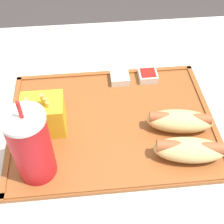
# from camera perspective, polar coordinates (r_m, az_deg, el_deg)

# --- Properties ---
(dining_table) EXTENTS (1.00, 0.87, 0.73)m
(dining_table) POSITION_cam_1_polar(r_m,az_deg,el_deg) (1.02, -1.99, -15.92)
(dining_table) COLOR beige
(dining_table) RESTS_ON ground_plane
(food_tray) EXTENTS (0.46, 0.35, 0.01)m
(food_tray) POSITION_cam_1_polar(r_m,az_deg,el_deg) (0.71, 0.00, -1.89)
(food_tray) COLOR brown
(food_tray) RESTS_ON dining_table
(soda_cup) EXTENTS (0.08, 0.08, 0.19)m
(soda_cup) POSITION_cam_1_polar(r_m,az_deg,el_deg) (0.59, -14.55, -6.06)
(soda_cup) COLOR red
(soda_cup) RESTS_ON food_tray
(hot_dog_far) EXTENTS (0.15, 0.08, 0.05)m
(hot_dog_far) POSITION_cam_1_polar(r_m,az_deg,el_deg) (0.65, 13.93, -6.68)
(hot_dog_far) COLOR #DBB270
(hot_dog_far) RESTS_ON food_tray
(hot_dog_near) EXTENTS (0.15, 0.08, 0.05)m
(hot_dog_near) POSITION_cam_1_polar(r_m,az_deg,el_deg) (0.69, 12.27, -1.57)
(hot_dog_near) COLOR #DBB270
(hot_dog_near) RESTS_ON food_tray
(fries_carton) EXTENTS (0.09, 0.07, 0.11)m
(fries_carton) POSITION_cam_1_polar(r_m,az_deg,el_deg) (0.68, -12.42, -0.79)
(fries_carton) COLOR gold
(fries_carton) RESTS_ON food_tray
(sauce_cup_mayo) EXTENTS (0.05, 0.05, 0.02)m
(sauce_cup_mayo) POSITION_cam_1_polar(r_m,az_deg,el_deg) (0.80, 1.43, 6.29)
(sauce_cup_mayo) COLOR silver
(sauce_cup_mayo) RESTS_ON food_tray
(sauce_cup_ketchup) EXTENTS (0.05, 0.05, 0.02)m
(sauce_cup_ketchup) POSITION_cam_1_polar(r_m,az_deg,el_deg) (0.81, 6.55, 6.66)
(sauce_cup_ketchup) COLOR silver
(sauce_cup_ketchup) RESTS_ON food_tray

